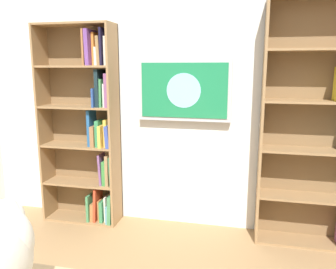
% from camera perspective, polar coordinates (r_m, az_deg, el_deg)
% --- Properties ---
extents(wall_back, '(4.52, 0.06, 2.70)m').
position_cam_1_polar(wall_back, '(3.37, 4.01, 6.94)').
color(wall_back, silver).
rests_on(wall_back, ground).
extents(bookshelf_left, '(0.95, 0.28, 2.18)m').
position_cam_1_polar(bookshelf_left, '(3.28, 25.50, 1.30)').
color(bookshelf_left, '#937047').
rests_on(bookshelf_left, ground).
extents(bookshelf_right, '(0.79, 0.28, 2.01)m').
position_cam_1_polar(bookshelf_right, '(3.57, -12.99, 1.15)').
color(bookshelf_right, '#937047').
rests_on(bookshelf_right, ground).
extents(wall_mounted_tv, '(0.90, 0.07, 0.59)m').
position_cam_1_polar(wall_mounted_tv, '(3.30, 2.72, 7.36)').
color(wall_mounted_tv, '#B7B7BC').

